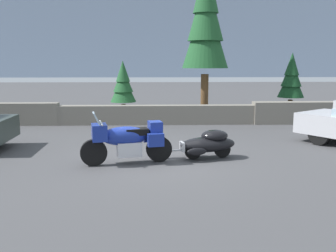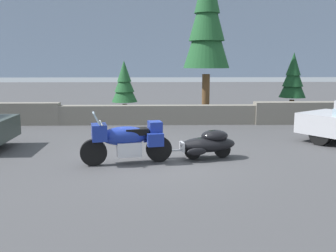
{
  "view_description": "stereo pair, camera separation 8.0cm",
  "coord_description": "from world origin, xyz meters",
  "px_view_note": "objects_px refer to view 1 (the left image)",
  "views": [
    {
      "loc": [
        -0.11,
        -9.65,
        2.52
      ],
      "look_at": [
        0.26,
        0.35,
        0.85
      ],
      "focal_mm": 40.8,
      "sensor_mm": 36.0,
      "label": 1
    },
    {
      "loc": [
        -0.03,
        -9.66,
        2.52
      ],
      "look_at": [
        0.26,
        0.35,
        0.85
      ],
      "focal_mm": 40.8,
      "sensor_mm": 36.0,
      "label": 2
    }
  ],
  "objects_px": {
    "touring_motorcycle": "(127,139)",
    "pine_tree_tall": "(206,19)",
    "pine_tree_secondary": "(123,84)",
    "pine_tree_far_right": "(291,77)",
    "car_shaped_trailer": "(208,143)"
  },
  "relations": [
    {
      "from": "car_shaped_trailer",
      "to": "pine_tree_tall",
      "type": "relative_size",
      "value": 0.32
    },
    {
      "from": "pine_tree_tall",
      "to": "pine_tree_secondary",
      "type": "bearing_deg",
      "value": -173.71
    },
    {
      "from": "pine_tree_tall",
      "to": "pine_tree_secondary",
      "type": "distance_m",
      "value": 4.5
    },
    {
      "from": "touring_motorcycle",
      "to": "car_shaped_trailer",
      "type": "bearing_deg",
      "value": 12.16
    },
    {
      "from": "touring_motorcycle",
      "to": "pine_tree_tall",
      "type": "xyz_separation_m",
      "value": [
        2.92,
        7.41,
        3.75
      ]
    },
    {
      "from": "car_shaped_trailer",
      "to": "pine_tree_secondary",
      "type": "distance_m",
      "value": 7.21
    },
    {
      "from": "touring_motorcycle",
      "to": "pine_tree_tall",
      "type": "bearing_deg",
      "value": 68.47
    },
    {
      "from": "pine_tree_far_right",
      "to": "car_shaped_trailer",
      "type": "bearing_deg",
      "value": -123.46
    },
    {
      "from": "touring_motorcycle",
      "to": "car_shaped_trailer",
      "type": "xyz_separation_m",
      "value": [
        2.12,
        0.46,
        -0.21
      ]
    },
    {
      "from": "pine_tree_tall",
      "to": "pine_tree_far_right",
      "type": "bearing_deg",
      "value": 3.08
    },
    {
      "from": "car_shaped_trailer",
      "to": "pine_tree_secondary",
      "type": "relative_size",
      "value": 0.85
    },
    {
      "from": "pine_tree_secondary",
      "to": "pine_tree_far_right",
      "type": "relative_size",
      "value": 0.88
    },
    {
      "from": "car_shaped_trailer",
      "to": "pine_tree_far_right",
      "type": "bearing_deg",
      "value": 56.54
    },
    {
      "from": "pine_tree_tall",
      "to": "pine_tree_secondary",
      "type": "height_order",
      "value": "pine_tree_tall"
    },
    {
      "from": "touring_motorcycle",
      "to": "car_shaped_trailer",
      "type": "relative_size",
      "value": 1.03
    }
  ]
}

